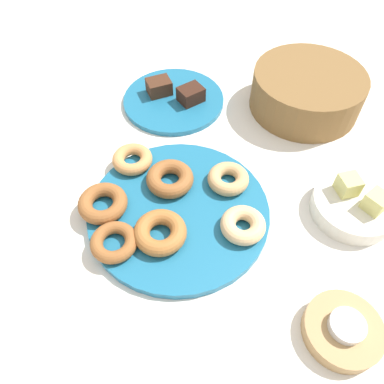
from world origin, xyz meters
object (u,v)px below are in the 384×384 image
Objects in this scene: donut_0 at (170,179)px; cake_plate at (174,100)px; donut_plate at (179,211)px; fruit_bowl at (353,206)px; donut_1 at (132,159)px; donut_6 at (114,242)px; brownie_near at (159,87)px; donut_3 at (160,232)px; brownie_far at (191,94)px; candle_holder at (342,330)px; melon_chunk_left at (348,185)px; donut_5 at (103,203)px; donut_4 at (243,225)px; donut_2 at (228,178)px; basket at (307,91)px; melon_chunk_right at (376,202)px; tealight at (347,326)px.

donut_0 is 0.38× the size of cake_plate.
cake_plate is at bearing 150.47° from donut_plate.
donut_1 is at bearing -137.40° from fruit_bowl.
brownie_near is at bearing 139.81° from donut_6.
brownie_far reaches higher than donut_3.
candle_holder is 0.26m from melon_chunk_left.
donut_3 is 0.13m from donut_5.
donut_1 is 0.69× the size of candle_holder.
cake_plate is at bearing 145.51° from donut_3.
fruit_bowl is (0.25, 0.39, -0.01)m from donut_5.
donut_3 is at bearing 69.78° from donut_6.
donut_6 is (-0.09, -0.21, -0.00)m from donut_4.
donut_2 reaches higher than donut_1.
donut_6 is at bearing -88.06° from donut_2.
basket is at bearing 55.33° from brownie_far.
tealight is at bearing -58.02° from melon_chunk_right.
donut_6 is 0.32× the size of basket.
donut_plate is at bearing 120.56° from donut_3.
donut_3 is (0.10, -0.08, 0.00)m from donut_0.
candle_holder is 0.47× the size of basket.
candle_holder is at bearing -58.02° from melon_chunk_right.
melon_chunk_left reaches higher than brownie_near.
donut_1 is at bearing -157.06° from donut_0.
candle_holder is at bearing -6.69° from cake_plate.
donut_0 is at bearing 22.94° from donut_1.
brownie_near is (-0.24, 0.26, 0.00)m from donut_5.
donut_5 is at bearing -54.25° from donut_1.
donut_2 reaches higher than cake_plate.
donut_plate is 9.46× the size of melon_chunk_right.
candle_holder is 0.02m from tealight.
tealight is at bearing 4.71° from donut_4.
donut_plate is 4.21× the size of donut_2.
brownie_near reaches higher than donut_plate.
donut_0 reaches higher than candle_holder.
donut_4 is at bearing -13.10° from cake_plate.
basket is (-0.11, 0.55, 0.02)m from donut_6.
donut_4 reaches higher than donut_plate.
donut_5 is 1.71× the size of tealight.
donut_4 reaches higher than candle_holder.
donut_0 is at bearing -32.52° from cake_plate.
melon_chunk_right reaches higher than candle_holder.
melon_chunk_right is at bearing 55.21° from donut_plate.
donut_6 is 0.42m from brownie_far.
donut_0 is 0.26m from brownie_far.
basket is at bearing 96.20° from donut_0.
donut_2 is 0.33× the size of cake_plate.
melon_chunk_right is (0.30, -0.12, 0.01)m from basket.
tealight is (0.39, 0.07, 0.00)m from donut_0.
donut_6 is 0.47m from melon_chunk_right.
donut_2 is at bearing 91.02° from donut_plate.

